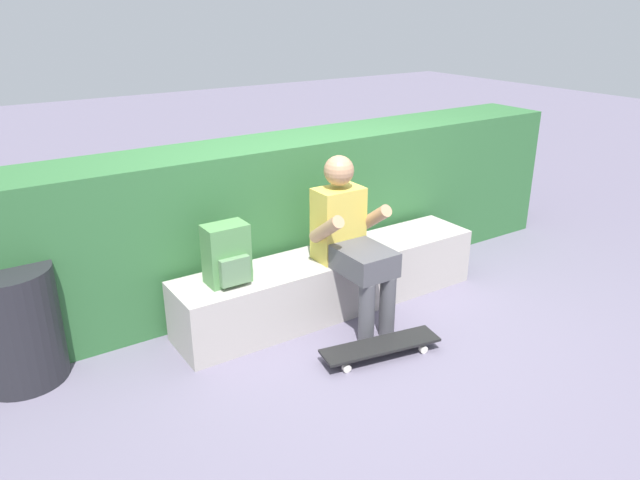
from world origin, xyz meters
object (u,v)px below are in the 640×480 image
(skateboard_near_person, at_px, (381,346))
(trash_bin, at_px, (16,325))
(backpack_on_bench, at_px, (227,255))
(bench_main, at_px, (332,281))
(person_skater, at_px, (351,237))

(skateboard_near_person, xyz_separation_m, trash_bin, (-1.97, 1.02, 0.29))
(skateboard_near_person, bearing_deg, backpack_on_bench, 134.81)
(bench_main, distance_m, trash_bin, 2.12)
(person_skater, relative_size, backpack_on_bench, 2.97)
(person_skater, xyz_separation_m, backpack_on_bench, (-0.84, 0.20, -0.01))
(person_skater, bearing_deg, trash_bin, 166.40)
(person_skater, relative_size, trash_bin, 1.63)
(person_skater, height_order, skateboard_near_person, person_skater)
(skateboard_near_person, relative_size, backpack_on_bench, 2.06)
(person_skater, xyz_separation_m, skateboard_near_person, (-0.12, -0.52, -0.56))
(skateboard_near_person, distance_m, backpack_on_bench, 1.16)
(skateboard_near_person, bearing_deg, bench_main, 80.58)
(skateboard_near_person, height_order, backpack_on_bench, backpack_on_bench)
(bench_main, distance_m, backpack_on_bench, 0.93)
(bench_main, xyz_separation_m, skateboard_near_person, (-0.12, -0.73, -0.14))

